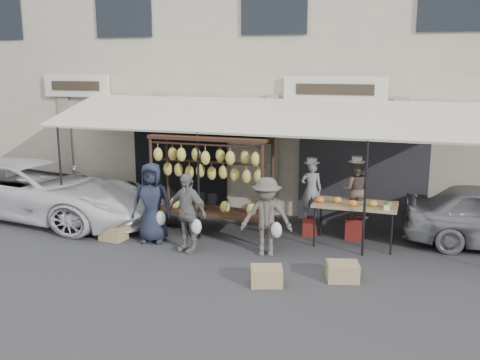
% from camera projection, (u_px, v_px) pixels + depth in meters
% --- Properties ---
extents(ground_plane, '(90.00, 90.00, 0.00)m').
position_uv_depth(ground_plane, '(224.00, 261.00, 10.32)').
color(ground_plane, '#2D2D30').
extents(shophouse, '(24.00, 6.15, 7.30)m').
position_uv_depth(shophouse, '(300.00, 67.00, 15.57)').
color(shophouse, beige).
rests_on(shophouse, ground_plane).
extents(awning, '(10.00, 2.35, 2.92)m').
position_uv_depth(awning, '(259.00, 117.00, 11.89)').
color(awning, beige).
rests_on(awning, ground_plane).
extents(banana_rack, '(2.60, 0.90, 2.24)m').
position_uv_depth(banana_rack, '(211.00, 166.00, 11.48)').
color(banana_rack, black).
rests_on(banana_rack, ground_plane).
extents(produce_table, '(1.70, 0.90, 1.04)m').
position_uv_depth(produce_table, '(355.00, 205.00, 11.02)').
color(produce_table, tan).
rests_on(produce_table, ground_plane).
extents(vendor_left, '(0.52, 0.40, 1.26)m').
position_uv_depth(vendor_left, '(311.00, 190.00, 11.66)').
color(vendor_left, slate).
rests_on(vendor_left, stool_left).
extents(vendor_right, '(0.63, 0.50, 1.27)m').
position_uv_depth(vendor_right, '(356.00, 189.00, 11.38)').
color(vendor_right, brown).
rests_on(vendor_right, stool_right).
extents(customer_left, '(0.94, 0.72, 1.71)m').
position_uv_depth(customer_left, '(152.00, 203.00, 11.28)').
color(customer_left, '#1E2334').
rests_on(customer_left, ground_plane).
extents(customer_mid, '(1.02, 0.64, 1.61)m').
position_uv_depth(customer_mid, '(187.00, 213.00, 10.71)').
color(customer_mid, slate).
rests_on(customer_mid, ground_plane).
extents(customer_right, '(1.12, 0.79, 1.57)m').
position_uv_depth(customer_right, '(266.00, 217.00, 10.48)').
color(customer_right, '#555048').
rests_on(customer_right, ground_plane).
extents(stool_left, '(0.30, 0.30, 0.40)m').
position_uv_depth(stool_left, '(310.00, 226.00, 11.84)').
color(stool_left, maroon).
rests_on(stool_left, ground_plane).
extents(stool_right, '(0.42, 0.42, 0.47)m').
position_uv_depth(stool_right, '(354.00, 228.00, 11.57)').
color(stool_right, maroon).
rests_on(stool_right, ground_plane).
extents(crate_near_a, '(0.64, 0.56, 0.32)m').
position_uv_depth(crate_near_a, '(266.00, 276.00, 9.16)').
color(crate_near_a, tan).
rests_on(crate_near_a, ground_plane).
extents(crate_near_b, '(0.64, 0.55, 0.33)m').
position_uv_depth(crate_near_b, '(343.00, 271.00, 9.35)').
color(crate_near_b, tan).
rests_on(crate_near_b, ground_plane).
extents(crate_far, '(0.55, 0.44, 0.31)m').
position_uv_depth(crate_far, '(113.00, 233.00, 11.52)').
color(crate_far, tan).
rests_on(crate_far, ground_plane).
extents(van, '(5.13, 2.80, 2.04)m').
position_uv_depth(van, '(32.00, 175.00, 13.23)').
color(van, white).
rests_on(van, ground_plane).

